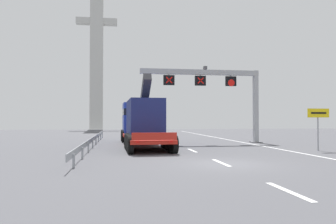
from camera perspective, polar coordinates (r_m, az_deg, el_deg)
ground at (r=15.85m, az=9.79°, el=-8.83°), size 112.00×112.00×0.00m
lane_markings at (r=44.33m, az=-2.09°, el=-4.01°), size 0.20×72.75×0.01m
edge_line_right at (r=29.20m, az=14.05°, el=-5.36°), size 0.20×63.00×0.01m
overhead_lane_gantry at (r=29.97m, az=8.40°, el=4.77°), size 11.00×0.90×6.84m
heavy_haul_truck_red at (r=27.38m, az=-4.68°, el=-1.51°), size 3.41×14.13×5.30m
exit_sign_yellow at (r=24.19m, az=24.52°, el=-1.04°), size 1.53×0.15×2.82m
guardrail_left at (r=26.40m, az=-12.72°, el=-4.58°), size 0.13×26.69×0.76m
bridge_pylon_distant at (r=76.97m, az=-12.22°, el=11.97°), size 9.00×2.00×38.73m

